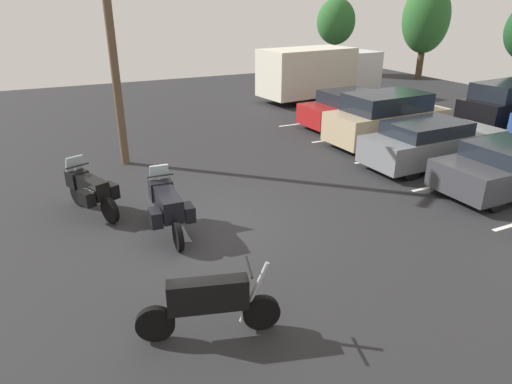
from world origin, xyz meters
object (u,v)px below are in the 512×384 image
motorcycle_touring (167,204)px  car_charcoal (510,167)px  car_red (349,109)px  car_far_black (507,105)px  motorcycle_third (90,189)px  car_tan (387,119)px  motorcycle_second (209,302)px  car_grey (432,143)px  box_truck (319,72)px  utility_pole (112,49)px

motorcycle_touring → car_charcoal: size_ratio=0.52×
motorcycle_touring → car_red: car_red is taller
car_red → car_far_black: 6.58m
motorcycle_third → car_tan: 10.85m
motorcycle_second → car_tan: size_ratio=0.49×
motorcycle_third → car_grey: car_grey is taller
car_far_black → box_truck: size_ratio=0.63×
car_red → utility_pole: size_ratio=0.62×
motorcycle_touring → car_far_black: 15.78m
car_red → car_grey: (5.21, -0.59, -0.00)m
car_far_black → motorcycle_touring: bearing=-78.6°
motorcycle_second → car_grey: size_ratio=0.46×
motorcycle_second → car_tan: car_tan is taller
box_truck → utility_pole: (6.22, -11.57, 2.18)m
car_red → box_truck: 5.84m
car_charcoal → motorcycle_touring: bearing=-100.7°
motorcycle_second → car_far_black: bearing=113.5°
car_grey → motorcycle_touring: bearing=-84.5°
car_red → car_far_black: (2.98, 5.86, 0.20)m
car_red → car_tan: car_tan is taller
motorcycle_second → car_far_black: (-6.90, 15.83, 0.33)m
motorcycle_touring → car_charcoal: bearing=79.3°
motorcycle_second → utility_pole: bearing=177.6°
motorcycle_second → car_charcoal: bearing=101.9°
motorcycle_touring → car_tan: car_tan is taller
motorcycle_second → car_tan: 12.00m
motorcycle_touring → box_truck: bearing=134.9°
motorcycle_touring → car_far_black: bearing=101.4°
motorcycle_touring → car_grey: car_grey is taller
box_truck → utility_pole: utility_pole is taller
car_tan → car_charcoal: (5.12, 0.04, -0.26)m
car_far_black → utility_pole: bearing=-98.1°
motorcycle_touring → car_red: size_ratio=0.54×
motorcycle_second → utility_pole: (-9.10, 0.37, 3.05)m
car_grey → box_truck: (-10.66, 2.57, 0.73)m
car_tan → utility_pole: 9.83m
motorcycle_touring → motorcycle_second: size_ratio=1.04×
motorcycle_second → car_grey: (-4.66, 9.38, 0.13)m
car_red → car_charcoal: 7.84m
motorcycle_third → car_grey: size_ratio=0.42×
car_charcoal → car_grey: bearing=-173.8°
motorcycle_touring → car_charcoal: (1.75, 9.30, 0.01)m
motorcycle_third → car_red: 11.88m
car_far_black → car_tan: bearing=-92.4°
motorcycle_touring → car_charcoal: motorcycle_touring is taller
motorcycle_touring → box_truck: box_truck is taller
motorcycle_second → car_tan: bearing=126.6°
car_tan → motorcycle_touring: bearing=-70.0°
car_charcoal → utility_pole: size_ratio=0.64×
motorcycle_third → car_tan: size_ratio=0.44×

